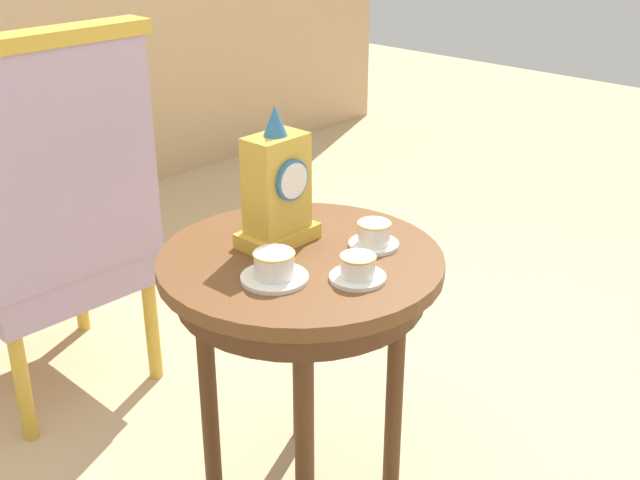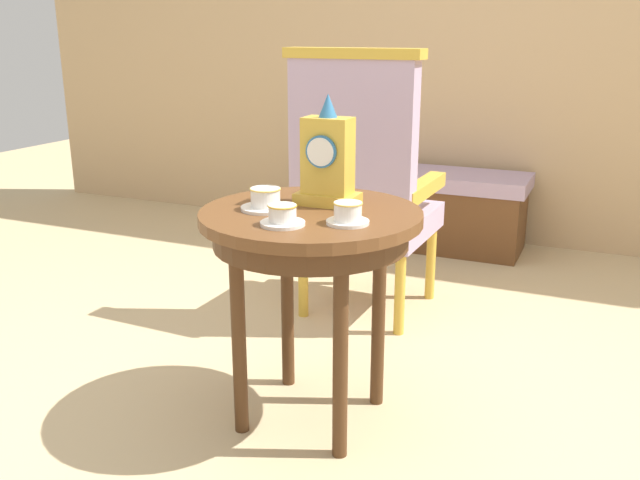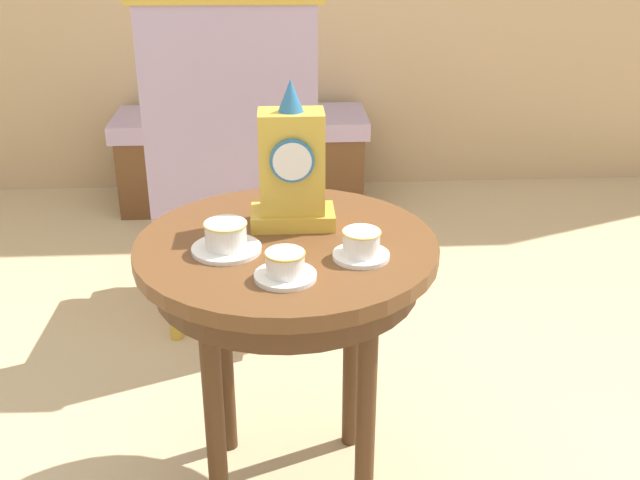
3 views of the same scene
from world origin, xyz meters
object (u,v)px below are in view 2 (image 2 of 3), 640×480
object	(u,v)px
teacup_left	(266,200)
teacup_right	(282,216)
mantel_clock	(328,161)
teacup_center	(348,214)
armchair	(362,183)
window_bench	(423,208)
side_table	(311,238)

from	to	relation	value
teacup_left	teacup_right	size ratio (longest dim) A/B	1.20
teacup_left	mantel_clock	xyz separation A→B (m)	(0.14, 0.13, 0.11)
teacup_right	mantel_clock	distance (m)	0.29
teacup_center	armchair	size ratio (longest dim) A/B	0.11
teacup_left	teacup_right	xyz separation A→B (m)	(0.12, -0.13, -0.00)
window_bench	mantel_clock	bearing A→B (deg)	-83.92
mantel_clock	armchair	distance (m)	0.81
teacup_center	teacup_left	bearing A→B (deg)	170.23
side_table	window_bench	distance (m)	2.02
mantel_clock	armchair	xyz separation A→B (m)	(-0.17, 0.76, -0.23)
side_table	armchair	world-z (taller)	armchair
teacup_right	mantel_clock	bearing A→B (deg)	85.45
window_bench	side_table	bearing A→B (deg)	-84.66
teacup_left	armchair	size ratio (longest dim) A/B	0.13
teacup_left	teacup_center	world-z (taller)	teacup_left
side_table	armchair	size ratio (longest dim) A/B	0.61
teacup_center	armchair	bearing A→B (deg)	107.90
side_table	teacup_center	distance (m)	0.21
teacup_right	mantel_clock	size ratio (longest dim) A/B	0.37
teacup_center	mantel_clock	distance (m)	0.25
teacup_center	mantel_clock	world-z (taller)	mantel_clock
teacup_center	window_bench	world-z (taller)	teacup_center
armchair	window_bench	size ratio (longest dim) A/B	0.97
side_table	teacup_center	world-z (taller)	teacup_center
mantel_clock	window_bench	size ratio (longest dim) A/B	0.29
teacup_left	mantel_clock	distance (m)	0.22
mantel_clock	teacup_left	bearing A→B (deg)	-137.33
teacup_center	teacup_right	bearing A→B (deg)	-152.18
teacup_right	teacup_center	bearing A→B (deg)	27.82
side_table	window_bench	bearing A→B (deg)	95.34
side_table	teacup_right	bearing A→B (deg)	-91.63
teacup_left	armchair	bearing A→B (deg)	91.36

